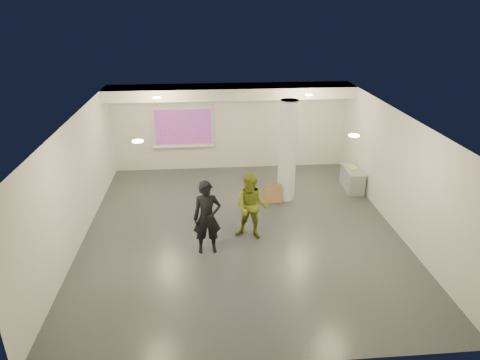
{
  "coord_description": "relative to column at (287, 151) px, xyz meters",
  "views": [
    {
      "loc": [
        -0.87,
        -9.73,
        5.61
      ],
      "look_at": [
        0.0,
        0.4,
        1.25
      ],
      "focal_mm": 32.0,
      "sensor_mm": 36.0,
      "label": 1
    }
  ],
  "objects": [
    {
      "name": "floor",
      "position": [
        -1.5,
        -1.8,
        -1.5
      ],
      "size": [
        8.0,
        9.0,
        0.01
      ],
      "primitive_type": "cube",
      "color": "#35383D",
      "rests_on": "ground"
    },
    {
      "name": "soffit_band",
      "position": [
        -1.5,
        2.15,
        1.32
      ],
      "size": [
        8.0,
        1.1,
        0.36
      ],
      "primitive_type": "cube",
      "color": "white",
      "rests_on": "ceiling"
    },
    {
      "name": "credenza",
      "position": [
        2.22,
        0.5,
        -1.17
      ],
      "size": [
        0.52,
        1.16,
        0.67
      ],
      "primitive_type": "cube",
      "rotation": [
        0.0,
        0.0,
        -0.04
      ],
      "color": "gray",
      "rests_on": "floor"
    },
    {
      "name": "wall_front",
      "position": [
        -1.5,
        -6.3,
        0.0
      ],
      "size": [
        8.0,
        0.01,
        3.0
      ],
      "primitive_type": "cube",
      "color": "silver",
      "rests_on": "floor"
    },
    {
      "name": "cardboard_back",
      "position": [
        -0.42,
        -0.26,
        -1.22
      ],
      "size": [
        0.53,
        0.2,
        0.56
      ],
      "primitive_type": "cube",
      "rotation": [
        -0.22,
        0.0,
        -0.06
      ],
      "color": "#9B6B45",
      "rests_on": "floor"
    },
    {
      "name": "downlight_se",
      "position": [
        0.7,
        -3.3,
        1.48
      ],
      "size": [
        0.22,
        0.22,
        0.02
      ],
      "primitive_type": "cylinder",
      "color": "#FFED83",
      "rests_on": "ceiling"
    },
    {
      "name": "wall_back",
      "position": [
        -1.5,
        2.7,
        0.0
      ],
      "size": [
        8.0,
        0.01,
        3.0
      ],
      "primitive_type": "cube",
      "color": "silver",
      "rests_on": "floor"
    },
    {
      "name": "woman",
      "position": [
        -2.38,
        -2.73,
        -0.6
      ],
      "size": [
        0.68,
        0.46,
        1.8
      ],
      "primitive_type": "imported",
      "rotation": [
        0.0,
        0.0,
        0.05
      ],
      "color": "black",
      "rests_on": "floor"
    },
    {
      "name": "man",
      "position": [
        -1.28,
        -2.17,
        -0.64
      ],
      "size": [
        0.99,
        0.88,
        1.71
      ],
      "primitive_type": "imported",
      "rotation": [
        0.0,
        0.0,
        -0.32
      ],
      "color": "olive",
      "rests_on": "floor"
    },
    {
      "name": "cardboard_front",
      "position": [
        -0.26,
        -0.09,
        -1.22
      ],
      "size": [
        0.55,
        0.34,
        0.55
      ],
      "primitive_type": "cube",
      "rotation": [
        -0.27,
        0.0,
        0.3
      ],
      "color": "#9B6B45",
      "rests_on": "floor"
    },
    {
      "name": "wall_left",
      "position": [
        -5.5,
        -1.8,
        0.0
      ],
      "size": [
        0.01,
        9.0,
        3.0
      ],
      "primitive_type": "cube",
      "color": "silver",
      "rests_on": "floor"
    },
    {
      "name": "wall_right",
      "position": [
        2.5,
        -1.8,
        0.0
      ],
      "size": [
        0.01,
        9.0,
        3.0
      ],
      "primitive_type": "cube",
      "color": "silver",
      "rests_on": "floor"
    },
    {
      "name": "papers_stack",
      "position": [
        2.24,
        0.68,
        -0.82
      ],
      "size": [
        0.24,
        0.3,
        0.02
      ],
      "primitive_type": "cube",
      "rotation": [
        0.0,
        0.0,
        0.05
      ],
      "color": "white",
      "rests_on": "credenza"
    },
    {
      "name": "column",
      "position": [
        0.0,
        0.0,
        0.0
      ],
      "size": [
        0.52,
        0.52,
        3.0
      ],
      "primitive_type": "cylinder",
      "color": "white",
      "rests_on": "floor"
    },
    {
      "name": "downlight_nw",
      "position": [
        -3.7,
        0.7,
        1.48
      ],
      "size": [
        0.22,
        0.22,
        0.02
      ],
      "primitive_type": "cylinder",
      "color": "#FFED83",
      "rests_on": "ceiling"
    },
    {
      "name": "ceiling",
      "position": [
        -1.5,
        -1.8,
        1.5
      ],
      "size": [
        8.0,
        9.0,
        0.01
      ],
      "primitive_type": "cube",
      "color": "silver",
      "rests_on": "floor"
    },
    {
      "name": "projection_screen",
      "position": [
        -3.1,
        2.65,
        0.03
      ],
      "size": [
        2.1,
        0.13,
        1.42
      ],
      "color": "white",
      "rests_on": "wall_back"
    },
    {
      "name": "postit_pad",
      "position": [
        2.23,
        0.72,
        -0.82
      ],
      "size": [
        0.21,
        0.27,
        0.03
      ],
      "primitive_type": "cube",
      "rotation": [
        0.0,
        0.0,
        0.06
      ],
      "color": "yellow",
      "rests_on": "credenza"
    },
    {
      "name": "downlight_sw",
      "position": [
        -3.7,
        -3.3,
        1.48
      ],
      "size": [
        0.22,
        0.22,
        0.02
      ],
      "primitive_type": "cylinder",
      "color": "#FFED83",
      "rests_on": "ceiling"
    },
    {
      "name": "downlight_ne",
      "position": [
        0.7,
        0.7,
        1.48
      ],
      "size": [
        0.22,
        0.22,
        0.02
      ],
      "primitive_type": "cylinder",
      "color": "#FFED83",
      "rests_on": "ceiling"
    }
  ]
}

